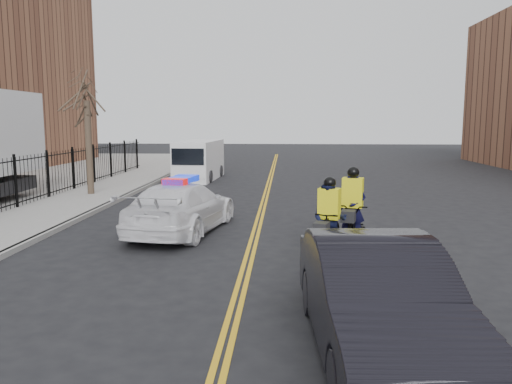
{
  "coord_description": "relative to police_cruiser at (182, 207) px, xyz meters",
  "views": [
    {
      "loc": [
        0.87,
        -11.05,
        3.32
      ],
      "look_at": [
        0.04,
        2.93,
        1.3
      ],
      "focal_mm": 35.0,
      "sensor_mm": 36.0,
      "label": 1
    }
  ],
  "objects": [
    {
      "name": "ground",
      "position": [
        2.2,
        -3.37,
        -0.76
      ],
      "size": [
        120.0,
        120.0,
        0.0
      ],
      "primitive_type": "plane",
      "color": "black",
      "rests_on": "ground"
    },
    {
      "name": "center_line_left",
      "position": [
        2.12,
        4.63,
        -0.75
      ],
      "size": [
        0.1,
        60.0,
        0.01
      ],
      "primitive_type": "cube",
      "color": "gold",
      "rests_on": "ground"
    },
    {
      "name": "center_line_right",
      "position": [
        2.28,
        4.63,
        -0.75
      ],
      "size": [
        0.1,
        60.0,
        0.01
      ],
      "primitive_type": "cube",
      "color": "gold",
      "rests_on": "ground"
    },
    {
      "name": "sidewalk",
      "position": [
        -5.3,
        4.63,
        -0.68
      ],
      "size": [
        3.0,
        60.0,
        0.15
      ],
      "primitive_type": "cube",
      "color": "gray",
      "rests_on": "ground"
    },
    {
      "name": "curb",
      "position": [
        -3.8,
        4.63,
        -0.68
      ],
      "size": [
        0.2,
        60.0,
        0.15
      ],
      "primitive_type": "cube",
      "color": "gray",
      "rests_on": "ground"
    },
    {
      "name": "iron_fence",
      "position": [
        -6.8,
        4.63,
        0.24
      ],
      "size": [
        0.12,
        28.0,
        2.0
      ],
      "primitive_type": null,
      "color": "black",
      "rests_on": "ground"
    },
    {
      "name": "street_tree",
      "position": [
        -5.4,
        6.63,
        2.78
      ],
      "size": [
        3.2,
        3.2,
        4.8
      ],
      "color": "#392D22",
      "rests_on": "sidewalk"
    },
    {
      "name": "police_cruiser",
      "position": [
        0.0,
        0.0,
        0.0
      ],
      "size": [
        2.9,
        5.45,
        1.66
      ],
      "rotation": [
        0.0,
        0.0,
        2.98
      ],
      "color": "white",
      "rests_on": "ground"
    },
    {
      "name": "dark_sedan",
      "position": [
        4.37,
        -7.62,
        0.07
      ],
      "size": [
        2.08,
        5.12,
        1.65
      ],
      "primitive_type": "imported",
      "rotation": [
        0.0,
        0.0,
        0.07
      ],
      "color": "black",
      "rests_on": "ground"
    },
    {
      "name": "cargo_van",
      "position": [
        -1.82,
        13.38,
        0.3
      ],
      "size": [
        2.24,
        5.28,
        2.17
      ],
      "rotation": [
        0.0,
        0.0,
        -0.06
      ],
      "color": "white",
      "rests_on": "ground"
    },
    {
      "name": "cyclist_near",
      "position": [
        4.89,
        -0.96,
        -0.03
      ],
      "size": [
        1.26,
        2.25,
        2.09
      ],
      "rotation": [
        0.0,
        0.0,
        -0.26
      ],
      "color": "black",
      "rests_on": "ground"
    },
    {
      "name": "cyclist_far",
      "position": [
        4.14,
        -2.28,
        0.01
      ],
      "size": [
        1.16,
        2.01,
        1.96
      ],
      "rotation": [
        0.0,
        0.0,
        -0.34
      ],
      "color": "black",
      "rests_on": "ground"
    }
  ]
}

